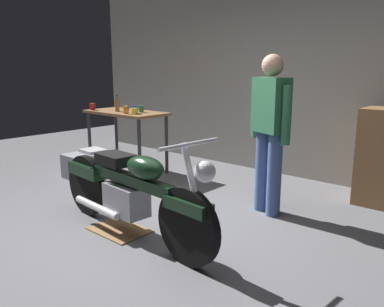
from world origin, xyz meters
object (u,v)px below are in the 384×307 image
(motorcycle, at_px, (130,190))
(storage_bin, at_px, (79,167))
(mug_red_diner, at_px, (93,107))
(mug_blue_enamel, at_px, (135,109))
(mug_orange_travel, at_px, (126,110))
(bottle, at_px, (117,105))
(mug_green_speckled, at_px, (141,109))
(mug_yellow_tall, at_px, (135,111))
(person_standing, at_px, (270,128))

(motorcycle, distance_m, storage_bin, 2.22)
(motorcycle, relative_size, mug_red_diner, 18.91)
(mug_blue_enamel, height_order, mug_orange_travel, mug_blue_enamel)
(mug_red_diner, bearing_deg, bottle, 14.99)
(mug_blue_enamel, bearing_deg, storage_bin, -122.66)
(mug_red_diner, xyz_separation_m, mug_blue_enamel, (0.82, 0.14, 0.01))
(mug_green_speckled, bearing_deg, storage_bin, -116.31)
(storage_bin, distance_m, mug_orange_travel, 1.04)
(motorcycle, height_order, storage_bin, motorcycle)
(mug_yellow_tall, bearing_deg, mug_orange_travel, -163.67)
(mug_red_diner, height_order, mug_green_speckled, same)
(motorcycle, bearing_deg, storage_bin, 163.54)
(bottle, bearing_deg, mug_blue_enamel, 3.44)
(storage_bin, height_order, mug_green_speckled, mug_green_speckled)
(motorcycle, bearing_deg, mug_red_diner, 155.88)
(person_standing, distance_m, bottle, 2.62)
(mug_blue_enamel, height_order, mug_green_speckled, mug_blue_enamel)
(mug_blue_enamel, distance_m, mug_green_speckled, 0.15)
(mug_blue_enamel, relative_size, mug_green_speckled, 1.05)
(mug_blue_enamel, xyz_separation_m, mug_yellow_tall, (0.10, -0.08, -0.01))
(motorcycle, relative_size, storage_bin, 4.98)
(mug_yellow_tall, bearing_deg, motorcycle, -41.91)
(mug_red_diner, relative_size, mug_orange_travel, 1.05)
(person_standing, bearing_deg, motorcycle, 85.64)
(mug_orange_travel, bearing_deg, bottle, 162.69)
(mug_red_diner, bearing_deg, mug_blue_enamel, 9.87)
(mug_orange_travel, bearing_deg, mug_red_diner, -178.75)
(mug_green_speckled, relative_size, mug_orange_travel, 0.98)
(storage_bin, height_order, mug_orange_travel, mug_orange_travel)
(storage_bin, distance_m, mug_blue_enamel, 1.13)
(mug_yellow_tall, bearing_deg, mug_red_diner, -176.40)
(person_standing, relative_size, mug_yellow_tall, 14.93)
(motorcycle, distance_m, mug_yellow_tall, 2.11)
(motorcycle, relative_size, mug_yellow_tall, 19.57)
(mug_orange_travel, distance_m, mug_yellow_tall, 0.15)
(mug_green_speckled, height_order, mug_orange_travel, mug_orange_travel)
(mug_yellow_tall, xyz_separation_m, bottle, (-0.47, 0.06, 0.05))
(motorcycle, height_order, mug_blue_enamel, mug_blue_enamel)
(motorcycle, relative_size, mug_green_speckled, 20.38)
(motorcycle, bearing_deg, mug_orange_travel, 145.50)
(mug_orange_travel, bearing_deg, mug_blue_enamel, 73.04)
(person_standing, distance_m, storage_bin, 2.85)
(motorcycle, distance_m, mug_green_speckled, 2.36)
(person_standing, distance_m, mug_yellow_tall, 2.15)
(mug_red_diner, distance_m, bottle, 0.47)
(mug_yellow_tall, relative_size, bottle, 0.46)
(mug_orange_travel, bearing_deg, person_standing, 1.07)
(mug_red_diner, bearing_deg, storage_bin, -54.61)
(mug_red_diner, height_order, bottle, bottle)
(mug_red_diner, relative_size, mug_blue_enamel, 1.03)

